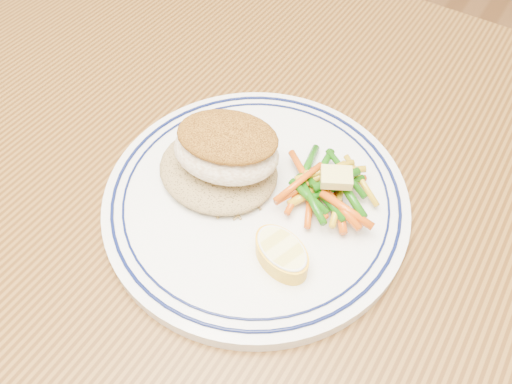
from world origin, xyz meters
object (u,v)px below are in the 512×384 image
object	(u,v)px
dining_table	(230,268)
fish_fillet	(226,148)
rice_pilaf	(218,167)
lemon_wedge	(282,253)
vegetable_pile	(325,188)
plate	(256,199)

from	to	relation	value
dining_table	fish_fillet	size ratio (longest dim) A/B	13.08
dining_table	fish_fillet	xyz separation A→B (m)	(-0.02, 0.03, 0.15)
rice_pilaf	fish_fillet	bearing A→B (deg)	20.54
dining_table	lemon_wedge	bearing A→B (deg)	-14.19
vegetable_pile	plate	bearing A→B (deg)	-149.26
rice_pilaf	lemon_wedge	bearing A→B (deg)	-25.82
fish_fillet	lemon_wedge	distance (m)	0.11
rice_pilaf	vegetable_pile	bearing A→B (deg)	17.60
dining_table	plate	distance (m)	0.11
rice_pilaf	fish_fillet	xyz separation A→B (m)	(0.01, 0.00, 0.03)
lemon_wedge	fish_fillet	bearing A→B (deg)	150.34
fish_fillet	lemon_wedge	size ratio (longest dim) A/B	1.77
vegetable_pile	lemon_wedge	world-z (taller)	vegetable_pile
rice_pilaf	vegetable_pile	xyz separation A→B (m)	(0.10, 0.03, 0.00)
rice_pilaf	plate	bearing A→B (deg)	-1.58
plate	rice_pilaf	xyz separation A→B (m)	(-0.04, 0.00, 0.02)
dining_table	lemon_wedge	distance (m)	0.14
dining_table	plate	xyz separation A→B (m)	(0.01, 0.03, 0.11)
fish_fillet	vegetable_pile	bearing A→B (deg)	17.30
plate	lemon_wedge	xyz separation A→B (m)	(0.06, -0.05, 0.02)
dining_table	rice_pilaf	bearing A→B (deg)	133.86
plate	lemon_wedge	distance (m)	0.08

